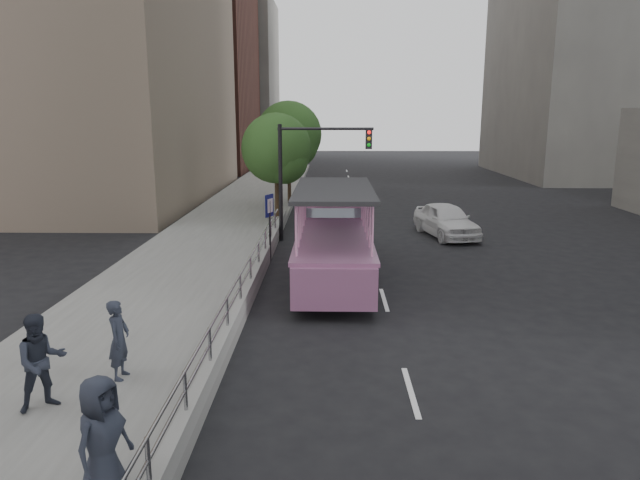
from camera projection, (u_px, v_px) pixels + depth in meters
ground at (358, 352)px, 13.70m from camera, size 160.00×160.00×0.00m
sidewalk at (207, 249)px, 23.54m from camera, size 5.50×80.00×0.30m
kerb_wall at (241, 305)px, 15.61m from camera, size 0.24×30.00×0.36m
guardrail at (240, 282)px, 15.47m from camera, size 0.07×22.00×0.71m
duck_boat at (334, 241)px, 20.23m from camera, size 2.53×9.88×3.28m
car at (446, 220)px, 26.66m from camera, size 2.79×4.89×1.57m
pedestrian_near at (119, 339)px, 11.54m from camera, size 0.42×0.62×1.66m
pedestrian_mid at (41, 362)px, 10.31m from camera, size 1.12×1.08×1.81m
pedestrian_far at (102, 441)px, 7.75m from camera, size 0.88×1.06×1.87m
parking_sign at (270, 219)px, 21.83m from camera, size 0.26×0.55×2.63m
traffic_signal at (307, 163)px, 25.19m from camera, size 4.20×0.32×5.20m
street_tree_near at (278, 151)px, 28.50m from camera, size 3.52×3.52×5.72m
street_tree_far at (290, 137)px, 34.25m from camera, size 3.97×3.97×6.45m
midrise_brick at (161, 41)px, 58.13m from camera, size 18.00×16.00×26.00m
midrise_stone_b at (214, 81)px, 74.36m from camera, size 16.00×14.00×20.00m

